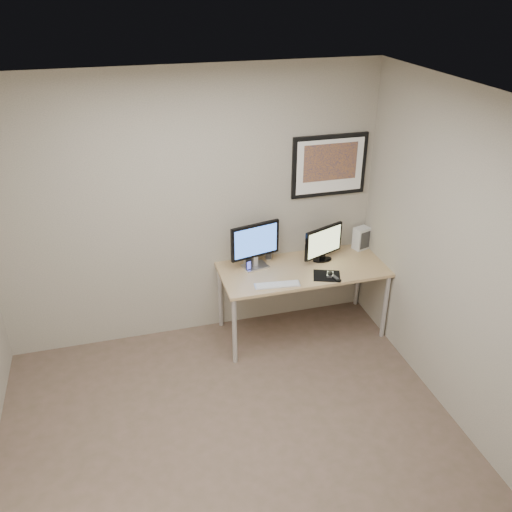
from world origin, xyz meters
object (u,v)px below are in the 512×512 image
(speaker_left, at_px, (247,255))
(phone_dock, at_px, (249,266))
(monitor_large, at_px, (255,244))
(monitor_tv, at_px, (323,243))
(fan_unit, at_px, (361,238))
(framed_art, at_px, (329,166))
(speaker_right, at_px, (268,251))
(desk, at_px, (303,274))
(keyboard, at_px, (277,285))

(speaker_left, distance_m, phone_dock, 0.16)
(monitor_large, relative_size, monitor_tv, 1.13)
(speaker_left, distance_m, fan_unit, 1.21)
(speaker_left, xyz_separation_m, fan_unit, (1.21, 0.00, 0.02))
(framed_art, bearing_deg, monitor_large, -166.64)
(monitor_tv, height_order, speaker_right, monitor_tv)
(desk, xyz_separation_m, keyboard, (-0.34, -0.24, 0.07))
(monitor_large, bearing_deg, phone_dock, -156.65)
(monitor_large, bearing_deg, monitor_tv, -16.99)
(monitor_large, xyz_separation_m, speaker_right, (0.17, 0.13, -0.17))
(monitor_tv, relative_size, speaker_right, 2.60)
(framed_art, distance_m, fan_unit, 0.86)
(monitor_large, height_order, speaker_left, monitor_large)
(framed_art, height_order, speaker_right, framed_art)
(monitor_large, distance_m, phone_dock, 0.22)
(monitor_tv, height_order, fan_unit, monitor_tv)
(monitor_tv, relative_size, keyboard, 1.04)
(speaker_right, height_order, phone_dock, speaker_right)
(framed_art, height_order, monitor_tv, framed_art)
(framed_art, height_order, phone_dock, framed_art)
(phone_dock, bearing_deg, monitor_tv, -17.83)
(monitor_tv, bearing_deg, fan_unit, -5.25)
(desk, xyz_separation_m, fan_unit, (0.71, 0.24, 0.18))
(speaker_right, bearing_deg, desk, -35.99)
(desk, relative_size, speaker_left, 8.30)
(phone_dock, height_order, keyboard, phone_dock)
(speaker_right, bearing_deg, framed_art, 15.29)
(framed_art, xyz_separation_m, monitor_tv, (-0.11, -0.24, -0.70))
(monitor_large, bearing_deg, speaker_left, 107.62)
(framed_art, bearing_deg, speaker_left, -173.50)
(speaker_left, xyz_separation_m, phone_dock, (-0.03, -0.15, -0.04))
(phone_dock, bearing_deg, desk, -27.93)
(fan_unit, bearing_deg, phone_dock, 169.41)
(speaker_right, bearing_deg, speaker_left, -159.51)
(keyboard, bearing_deg, desk, 42.07)
(desk, distance_m, speaker_right, 0.41)
(monitor_large, xyz_separation_m, monitor_tv, (0.68, -0.05, -0.06))
(desk, relative_size, monitor_tv, 3.66)
(monitor_tv, xyz_separation_m, keyboard, (-0.57, -0.34, -0.19))
(monitor_large, height_order, keyboard, monitor_large)
(framed_art, relative_size, fan_unit, 3.23)
(speaker_left, distance_m, keyboard, 0.51)
(monitor_tv, xyz_separation_m, speaker_left, (-0.73, 0.14, -0.10))
(speaker_left, bearing_deg, fan_unit, -3.10)
(speaker_right, relative_size, phone_dock, 1.45)
(framed_art, height_order, fan_unit, framed_art)
(framed_art, relative_size, monitor_tv, 1.71)
(speaker_right, bearing_deg, monitor_large, -132.38)
(desk, distance_m, keyboard, 0.42)
(desk, xyz_separation_m, framed_art, (0.35, 0.33, 0.96))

